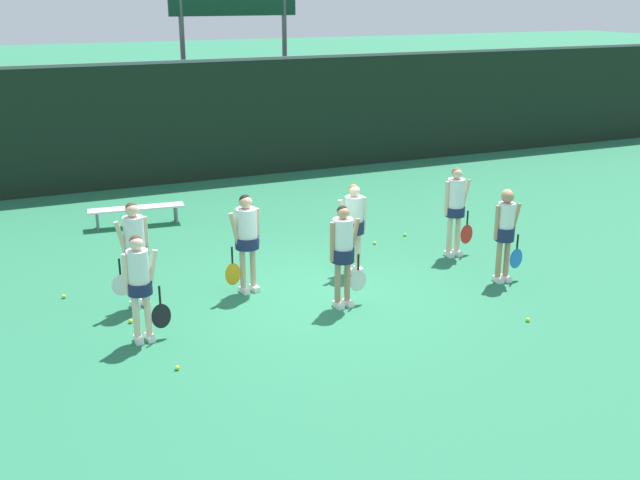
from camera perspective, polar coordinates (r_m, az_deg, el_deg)
ground_plane at (r=12.94m, az=0.18°, el=-4.06°), size 140.00×140.00×0.00m
fence_windscreen at (r=20.53m, az=-9.82°, el=8.88°), size 60.00×0.08×3.26m
scoreboard at (r=22.22m, az=-6.60°, el=17.36°), size 3.71×0.15×5.87m
bench_courtside at (r=17.02m, az=-13.81°, el=2.27°), size 2.10×0.57×0.42m
player_0 at (r=11.18m, az=-13.57°, el=-3.00°), size 0.65×0.36×1.64m
player_1 at (r=12.07m, az=1.78°, el=-0.61°), size 0.67×0.38×1.72m
player_2 at (r=13.55m, az=13.96°, el=0.92°), size 0.62×0.34×1.69m
player_3 at (r=12.41m, az=-13.95°, el=-0.42°), size 0.66×0.38×1.77m
player_4 at (r=12.73m, az=-5.63°, el=0.42°), size 0.67×0.41×1.73m
player_5 at (r=13.59m, az=2.57°, el=1.45°), size 0.67×0.38×1.67m
player_6 at (r=14.68m, az=10.29°, el=2.71°), size 0.67×0.39×1.76m
tennis_ball_0 at (r=15.42m, az=4.19°, el=-0.23°), size 0.07×0.07×0.07m
tennis_ball_1 at (r=12.29m, az=15.55°, el=-5.87°), size 0.07×0.07×0.07m
tennis_ball_2 at (r=13.44m, az=-18.94°, el=-4.08°), size 0.07×0.07×0.07m
tennis_ball_3 at (r=10.61m, az=-10.83°, el=-9.54°), size 0.07×0.07×0.07m
tennis_ball_4 at (r=16.00m, az=6.49°, el=0.41°), size 0.07×0.07×0.07m
tennis_ball_5 at (r=14.60m, az=-5.98°, el=-1.35°), size 0.07×0.07×0.07m
tennis_ball_6 at (r=12.17m, az=-14.23°, el=-6.01°), size 0.07×0.07×0.07m
tennis_ball_7 at (r=13.66m, az=-13.38°, el=-3.20°), size 0.07×0.07×0.07m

